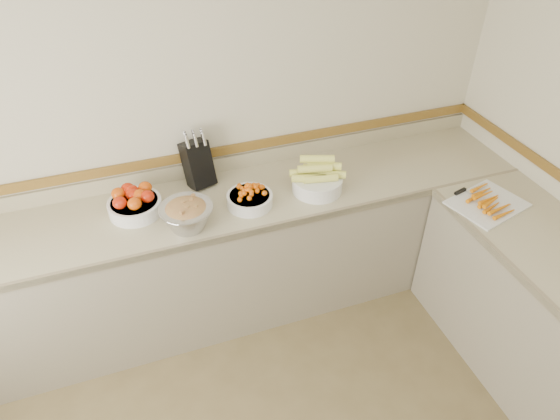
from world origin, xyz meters
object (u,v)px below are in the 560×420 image
object	(u,v)px
corn_bowl	(317,180)
cutting_board	(488,203)
tomato_bowl	(134,203)
cherry_tomato_bowl	(250,198)
rhubarb_bowl	(187,215)
knife_block	(198,163)

from	to	relation	value
corn_bowl	cutting_board	distance (m)	1.01
tomato_bowl	cutting_board	bearing A→B (deg)	-17.68
cherry_tomato_bowl	rhubarb_bowl	xyz separation A→B (m)	(-0.38, -0.09, 0.04)
rhubarb_bowl	cutting_board	xyz separation A→B (m)	(1.71, -0.39, -0.07)
cherry_tomato_bowl	rhubarb_bowl	world-z (taller)	rhubarb_bowl
tomato_bowl	corn_bowl	xyz separation A→B (m)	(1.07, -0.15, 0.01)
knife_block	cherry_tomato_bowl	distance (m)	0.41
corn_bowl	rhubarb_bowl	bearing A→B (deg)	-173.59
knife_block	cherry_tomato_bowl	bearing A→B (deg)	-53.94
knife_block	tomato_bowl	size ratio (longest dim) A/B	1.21
corn_bowl	rhubarb_bowl	size ratio (longest dim) A/B	1.14
rhubarb_bowl	cutting_board	bearing A→B (deg)	-12.84
cherry_tomato_bowl	knife_block	bearing A→B (deg)	126.06
knife_block	cutting_board	size ratio (longest dim) A/B	0.77
corn_bowl	cutting_board	xyz separation A→B (m)	(0.89, -0.48, -0.06)
knife_block	cutting_board	xyz separation A→B (m)	(1.55, -0.79, -0.13)
tomato_bowl	corn_bowl	size ratio (longest dim) A/B	0.90
knife_block	rhubarb_bowl	bearing A→B (deg)	-110.83
tomato_bowl	corn_bowl	bearing A→B (deg)	-7.70
cherry_tomato_bowl	corn_bowl	size ratio (longest dim) A/B	0.80
cherry_tomato_bowl	rhubarb_bowl	bearing A→B (deg)	-167.50
corn_bowl	cutting_board	bearing A→B (deg)	-28.38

